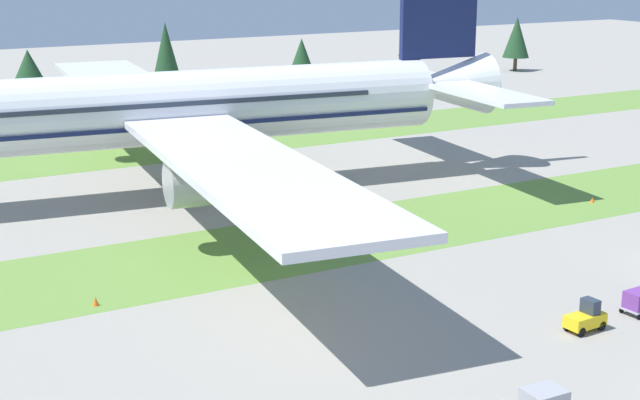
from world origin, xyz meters
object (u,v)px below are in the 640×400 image
object	(u,v)px
baggage_tug	(586,318)
taxiway_marker_1	(592,200)
cargo_dolly_lead	(640,300)
taxiway_marker_0	(96,301)
airliner	(155,109)

from	to	relation	value
baggage_tug	taxiway_marker_1	size ratio (longest dim) A/B	5.76
baggage_tug	cargo_dolly_lead	bearing A→B (deg)	-90.00
cargo_dolly_lead	taxiway_marker_1	world-z (taller)	cargo_dolly_lead
baggage_tug	taxiway_marker_1	world-z (taller)	baggage_tug
baggage_tug	taxiway_marker_1	distance (m)	31.51
baggage_tug	taxiway_marker_0	world-z (taller)	baggage_tug
taxiway_marker_1	baggage_tug	bearing A→B (deg)	-135.82
airliner	taxiway_marker_0	size ratio (longest dim) A/B	145.58
airliner	baggage_tug	bearing A→B (deg)	-158.17
taxiway_marker_0	taxiway_marker_1	bearing A→B (deg)	3.63
airliner	cargo_dolly_lead	bearing A→B (deg)	-152.12
cargo_dolly_lead	taxiway_marker_0	size ratio (longest dim) A/B	3.78
taxiway_marker_0	taxiway_marker_1	world-z (taller)	taxiway_marker_0
airliner	taxiway_marker_1	world-z (taller)	airliner
airliner	cargo_dolly_lead	xyz separation A→B (m)	(16.72, -43.66, -7.48)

